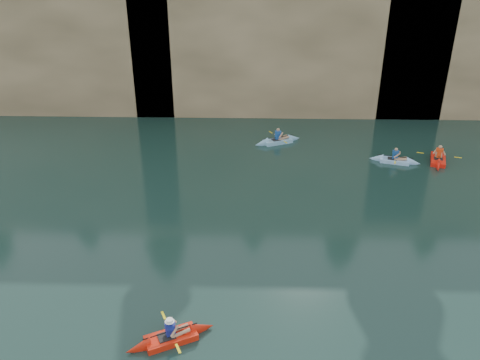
{
  "coord_description": "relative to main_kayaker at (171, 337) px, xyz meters",
  "views": [
    {
      "loc": [
        -0.67,
        -14.38,
        11.51
      ],
      "look_at": [
        -1.21,
        3.55,
        3.0
      ],
      "focal_mm": 35.0,
      "sensor_mm": 36.0,
      "label": 1
    }
  ],
  "objects": [
    {
      "name": "kayaker_ltblue_mid",
      "position": [
        4.34,
        18.6,
        0.01
      ],
      "size": [
        3.48,
        2.37,
        1.33
      ],
      "rotation": [
        0.0,
        0.0,
        0.45
      ],
      "color": "#80B6D7",
      "rests_on": "ground"
    },
    {
      "name": "kayaker_ltblue_near",
      "position": [
        11.48,
        15.41,
        0.0
      ],
      "size": [
        3.16,
        2.33,
        1.21
      ],
      "rotation": [
        0.0,
        0.0,
        -0.27
      ],
      "color": "#93C3F6",
      "rests_on": "ground"
    },
    {
      "name": "sea_cave_west",
      "position": [
        -14.68,
        24.64,
        1.85
      ],
      "size": [
        4.5,
        1.0,
        4.0
      ],
      "primitive_type": "cube",
      "color": "black",
      "rests_on": "ground"
    },
    {
      "name": "kayaker_red_far",
      "position": [
        14.24,
        15.63,
        0.01
      ],
      "size": [
        2.5,
        3.71,
        1.34
      ],
      "rotation": [
        0.0,
        0.0,
        1.24
      ],
      "color": "red",
      "rests_on": "ground"
    },
    {
      "name": "cliff",
      "position": [
        3.32,
        32.69,
        5.85
      ],
      "size": [
        70.0,
        16.0,
        12.0
      ],
      "primitive_type": "cube",
      "color": "tan",
      "rests_on": "ground"
    },
    {
      "name": "sea_cave_center",
      "position": [
        -0.68,
        24.64,
        1.45
      ],
      "size": [
        3.5,
        1.0,
        3.2
      ],
      "primitive_type": "cube",
      "color": "black",
      "rests_on": "ground"
    },
    {
      "name": "sea_cave_east",
      "position": [
        13.32,
        24.64,
        2.1
      ],
      "size": [
        5.0,
        1.0,
        4.5
      ],
      "primitive_type": "cube",
      "color": "black",
      "rests_on": "ground"
    },
    {
      "name": "main_kayaker",
      "position": [
        0.0,
        0.0,
        0.0
      ],
      "size": [
        3.03,
        1.95,
        1.12
      ],
      "rotation": [
        0.0,
        0.0,
        0.45
      ],
      "color": "red",
      "rests_on": "ground"
    },
    {
      "name": "cliff_slab_center",
      "position": [
        5.32,
        25.29,
        5.55
      ],
      "size": [
        24.0,
        2.4,
        11.4
      ],
      "primitive_type": "cube",
      "color": "tan",
      "rests_on": "ground"
    },
    {
      "name": "ground",
      "position": [
        3.32,
        2.69,
        -0.15
      ],
      "size": [
        160.0,
        160.0,
        0.0
      ],
      "primitive_type": "plane",
      "color": "black",
      "rests_on": "ground"
    },
    {
      "name": "cliff_slab_west",
      "position": [
        -16.68,
        25.29,
        5.13
      ],
      "size": [
        26.0,
        2.4,
        10.56
      ],
      "primitive_type": "cube",
      "color": "tan",
      "rests_on": "ground"
    }
  ]
}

